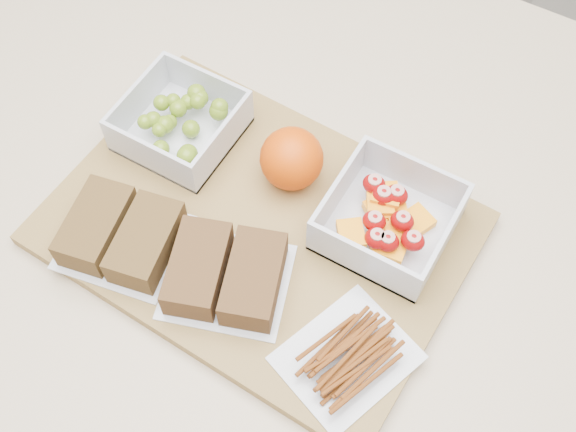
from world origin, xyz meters
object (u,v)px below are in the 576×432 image
at_px(sandwich_bag_left, 121,234).
at_px(pretzel_bag, 348,353).
at_px(orange, 292,159).
at_px(cutting_board, 258,229).
at_px(fruit_container, 388,220).
at_px(grape_container, 182,123).
at_px(sandwich_bag_center, 226,274).

bearing_deg(sandwich_bag_left, pretzel_bag, 1.29).
bearing_deg(orange, sandwich_bag_left, -124.29).
relative_size(cutting_board, orange, 6.18).
relative_size(fruit_container, pretzel_bag, 0.85).
bearing_deg(grape_container, cutting_board, -23.85).
xyz_separation_m(cutting_board, grape_container, (-0.13, 0.06, 0.03)).
bearing_deg(pretzel_bag, fruit_container, 101.82).
distance_m(sandwich_bag_left, sandwich_bag_center, 0.12).
bearing_deg(sandwich_bag_center, sandwich_bag_left, -172.33).
bearing_deg(fruit_container, pretzel_bag, -78.18).
distance_m(grape_container, pretzel_bag, 0.31).
bearing_deg(fruit_container, orange, 176.04).
xyz_separation_m(grape_container, fruit_container, (0.25, 0.00, -0.00)).
bearing_deg(orange, sandwich_bag_center, -86.77).
relative_size(orange, pretzel_bag, 0.47).
distance_m(sandwich_bag_left, pretzel_bag, 0.26).
bearing_deg(orange, cutting_board, -90.14).
bearing_deg(sandwich_bag_left, cutting_board, 39.14).
bearing_deg(grape_container, orange, 4.97).
relative_size(grape_container, pretzel_bag, 0.81).
relative_size(cutting_board, pretzel_bag, 2.88).
relative_size(grape_container, sandwich_bag_left, 0.86).
bearing_deg(sandwich_bag_left, sandwich_bag_center, 7.67).
height_order(orange, pretzel_bag, orange).
height_order(cutting_board, fruit_container, fruit_container).
height_order(grape_container, sandwich_bag_left, grape_container).
height_order(sandwich_bag_left, sandwich_bag_center, same).
distance_m(cutting_board, orange, 0.08).
bearing_deg(cutting_board, pretzel_bag, -26.64).
bearing_deg(fruit_container, cutting_board, -152.30).
bearing_deg(grape_container, sandwich_bag_center, -42.80).
bearing_deg(sandwich_bag_left, fruit_container, 33.52).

